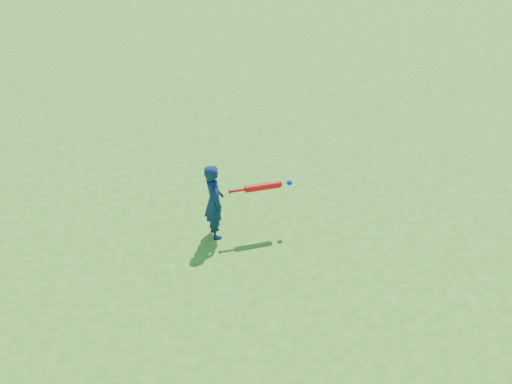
% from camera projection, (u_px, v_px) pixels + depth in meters
% --- Properties ---
extents(ground, '(80.00, 80.00, 0.00)m').
position_uv_depth(ground, '(277.00, 251.00, 6.51)').
color(ground, '#32771C').
rests_on(ground, ground).
extents(child, '(0.32, 0.40, 0.94)m').
position_uv_depth(child, '(214.00, 201.00, 6.53)').
color(child, '#0E2141').
rests_on(child, ground).
extents(bat_swing, '(0.74, 0.26, 0.09)m').
position_uv_depth(bat_swing, '(265.00, 186.00, 6.56)').
color(bat_swing, red).
rests_on(bat_swing, ground).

